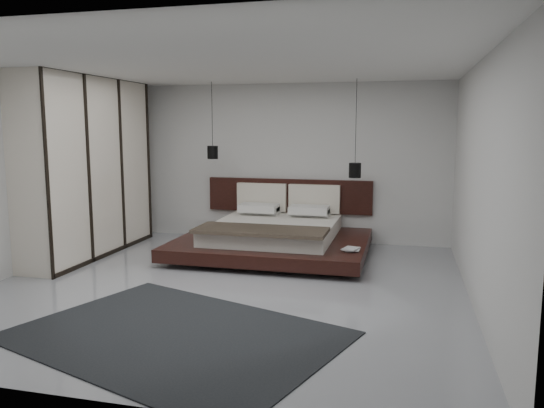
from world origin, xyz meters
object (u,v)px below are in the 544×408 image
(pendant_left, at_px, (213,152))
(wardrobe, at_px, (87,166))
(rug, at_px, (176,335))
(pendant_right, at_px, (355,170))
(lattice_screen, at_px, (117,167))
(bed, at_px, (275,235))

(pendant_left, distance_m, wardrobe, 2.08)
(pendant_left, bearing_deg, rug, -74.82)
(pendant_right, distance_m, wardrobe, 4.29)
(lattice_screen, height_order, pendant_left, pendant_left)
(lattice_screen, xyz_separation_m, wardrobe, (0.25, -1.31, 0.13))
(pendant_left, bearing_deg, wardrobe, -142.91)
(pendant_left, height_order, wardrobe, wardrobe)
(bed, distance_m, pendant_right, 1.68)
(pendant_left, bearing_deg, pendant_right, -0.00)
(lattice_screen, xyz_separation_m, bed, (3.13, -0.55, -1.00))
(rug, bearing_deg, wardrobe, 134.19)
(lattice_screen, xyz_separation_m, rug, (3.01, -4.15, -1.29))
(bed, height_order, pendant_left, pendant_left)
(bed, relative_size, pendant_left, 2.28)
(lattice_screen, distance_m, bed, 3.33)
(pendant_left, xyz_separation_m, pendant_right, (2.45, -0.00, -0.26))
(bed, distance_m, pendant_left, 1.86)
(lattice_screen, bearing_deg, rug, -54.02)
(bed, bearing_deg, pendant_right, 21.75)
(bed, distance_m, rug, 3.61)
(pendant_left, bearing_deg, bed, -21.75)
(bed, distance_m, wardrobe, 3.18)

